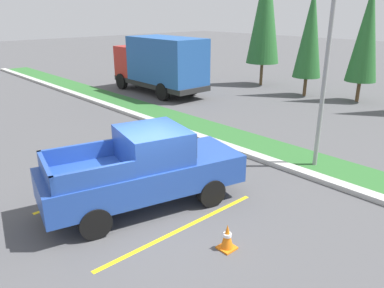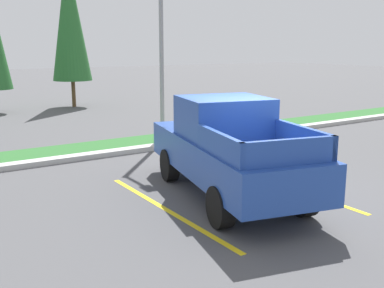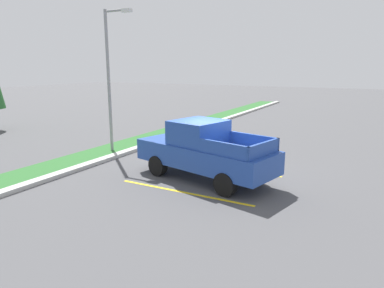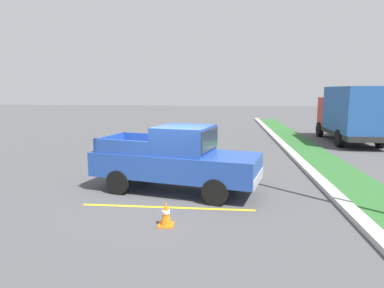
% 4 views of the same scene
% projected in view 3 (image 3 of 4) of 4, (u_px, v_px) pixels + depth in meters
% --- Properties ---
extents(ground_plane, '(120.00, 120.00, 0.00)m').
position_uv_depth(ground_plane, '(214.00, 176.00, 12.80)').
color(ground_plane, '#4C4C4F').
extents(parking_line_near, '(0.12, 4.80, 0.01)m').
position_uv_depth(parking_line_near, '(183.00, 192.00, 11.09)').
color(parking_line_near, yellow).
rests_on(parking_line_near, ground).
extents(parking_line_far, '(0.12, 4.80, 0.01)m').
position_uv_depth(parking_line_far, '(222.00, 168.00, 13.75)').
color(parking_line_far, yellow).
rests_on(parking_line_far, ground).
extents(curb_strip, '(56.00, 0.40, 0.15)m').
position_uv_depth(curb_strip, '(111.00, 157.00, 15.11)').
color(curb_strip, '#B2B2AD').
rests_on(curb_strip, ground).
extents(grass_median, '(56.00, 1.80, 0.06)m').
position_uv_depth(grass_median, '(92.00, 155.00, 15.63)').
color(grass_median, '#2D662D').
rests_on(grass_median, ground).
extents(pickup_truck_main, '(3.07, 5.52, 2.10)m').
position_uv_depth(pickup_truck_main, '(204.00, 151.00, 12.22)').
color(pickup_truck_main, black).
rests_on(pickup_truck_main, ground).
extents(street_light, '(0.24, 1.49, 6.42)m').
position_uv_depth(street_light, '(111.00, 71.00, 15.62)').
color(street_light, gray).
rests_on(street_light, ground).
extents(traffic_cone, '(0.36, 0.36, 0.60)m').
position_uv_depth(traffic_cone, '(230.00, 154.00, 14.85)').
color(traffic_cone, orange).
rests_on(traffic_cone, ground).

